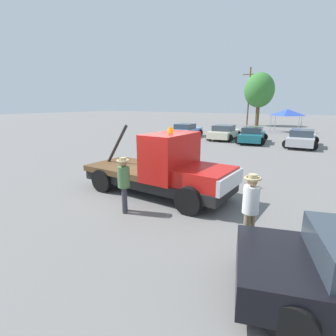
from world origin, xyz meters
The scene contains 12 objects.
ground_plane centered at (0.00, 0.00, 0.00)m, with size 160.00×160.00×0.00m, color slate.
tow_truck centered at (0.36, -0.02, 0.97)m, with size 5.86×2.50×2.51m.
person_near_truck centered at (3.94, -1.94, 1.04)m, with size 0.39×0.39×1.76m.
person_at_hood centered at (0.12, -1.97, 1.03)m, with size 0.39×0.39×1.74m.
parked_car_skyblue centered at (-6.96, 15.62, 0.65)m, with size 2.57×4.66×1.34m.
parked_car_cream centered at (-3.06, 15.89, 0.65)m, with size 2.65×4.52×1.34m.
parked_car_teal centered at (-0.28, 15.19, 0.65)m, with size 2.77×4.72×1.34m.
parked_car_silver centered at (3.56, 15.10, 0.65)m, with size 2.50×4.90×1.34m.
canopy_tent_blue centered at (0.94, 25.65, 2.28)m, with size 2.99×2.99×2.66m.
tree_left centered at (-4.15, 33.30, 5.15)m, with size 4.30×4.30×7.68m.
traffic_cone centered at (2.96, 2.59, 0.25)m, with size 0.40×0.40×0.55m.
utility_pole centered at (-5.68, 33.57, 4.51)m, with size 2.20×0.24×8.49m.
Camera 1 is at (5.27, -7.81, 3.32)m, focal length 28.00 mm.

